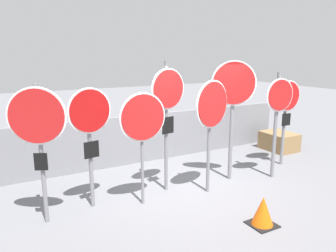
# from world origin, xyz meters

# --- Properties ---
(ground_plane) EXTENTS (40.00, 40.00, 0.00)m
(ground_plane) POSITION_xyz_m (0.00, 0.00, 0.00)
(ground_plane) COLOR slate
(fence_back) EXTENTS (8.50, 0.12, 1.22)m
(fence_back) POSITION_xyz_m (0.00, 2.08, 0.61)
(fence_back) COLOR slate
(fence_back) RESTS_ON ground
(stop_sign_0) EXTENTS (0.83, 0.41, 2.28)m
(stop_sign_0) POSITION_xyz_m (-2.79, -0.02, 1.63)
(stop_sign_0) COLOR slate
(stop_sign_0) RESTS_ON ground
(stop_sign_1) EXTENTS (0.79, 0.19, 2.17)m
(stop_sign_1) POSITION_xyz_m (-1.93, 0.17, 1.54)
(stop_sign_1) COLOR slate
(stop_sign_1) RESTS_ON ground
(stop_sign_2) EXTENTS (0.87, 0.11, 2.07)m
(stop_sign_2) POSITION_xyz_m (-1.09, -0.18, 1.54)
(stop_sign_2) COLOR slate
(stop_sign_2) RESTS_ON ground
(stop_sign_3) EXTENTS (0.78, 0.19, 2.59)m
(stop_sign_3) POSITION_xyz_m (-0.40, 0.18, 1.81)
(stop_sign_3) COLOR slate
(stop_sign_3) RESTS_ON ground
(stop_sign_4) EXTENTS (0.89, 0.28, 2.24)m
(stop_sign_4) POSITION_xyz_m (0.29, -0.31, 1.65)
(stop_sign_4) COLOR slate
(stop_sign_4) RESTS_ON ground
(stop_sign_5) EXTENTS (0.83, 0.48, 2.59)m
(stop_sign_5) POSITION_xyz_m (1.08, 0.02, 1.86)
(stop_sign_5) COLOR slate
(stop_sign_5) RESTS_ON ground
(stop_sign_6) EXTENTS (0.72, 0.15, 2.35)m
(stop_sign_6) POSITION_xyz_m (2.01, -0.35, 1.58)
(stop_sign_6) COLOR slate
(stop_sign_6) RESTS_ON ground
(stop_sign_7) EXTENTS (0.74, 0.14, 2.10)m
(stop_sign_7) POSITION_xyz_m (2.87, 0.16, 1.49)
(stop_sign_7) COLOR slate
(stop_sign_7) RESTS_ON ground
(traffic_cone_0) EXTENTS (0.42, 0.42, 0.49)m
(traffic_cone_0) POSITION_xyz_m (0.27, -1.78, 0.24)
(traffic_cone_0) COLOR black
(traffic_cone_0) RESTS_ON ground
(storage_crate) EXTENTS (0.74, 0.94, 0.51)m
(storage_crate) POSITION_xyz_m (3.77, 1.13, 0.25)
(storage_crate) COLOR olive
(storage_crate) RESTS_ON ground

